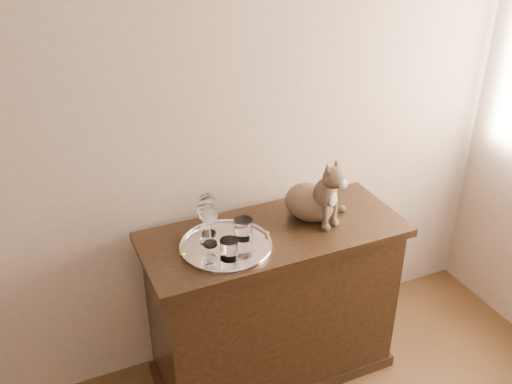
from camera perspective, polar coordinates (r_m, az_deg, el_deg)
wall_back at (r=2.44m, az=-14.12°, el=6.61°), size 4.00×0.10×2.70m
sideboard at (r=2.82m, az=1.72°, el=-11.19°), size 1.20×0.50×0.85m
tray at (r=2.46m, az=-3.01°, el=-5.45°), size 0.40×0.40×0.01m
wine_glass_a at (r=2.44m, az=-5.01°, el=-2.93°), size 0.08×0.08×0.20m
wine_glass_b at (r=2.48m, az=-4.83°, el=-2.22°), size 0.08×0.08×0.20m
wine_glass_d at (r=2.42m, az=-4.68°, el=-3.30°), size 0.07×0.07×0.19m
tumbler_b at (r=2.36m, az=-2.72°, el=-5.74°), size 0.08×0.08×0.09m
tumbler_c at (r=2.48m, az=-1.28°, el=-3.72°), size 0.08×0.08×0.09m
cat at (r=2.60m, az=5.54°, el=0.56°), size 0.41×0.40×0.33m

